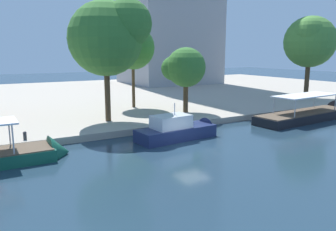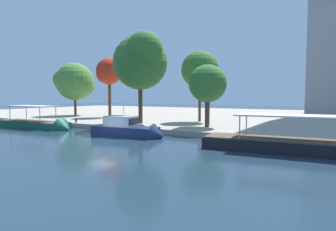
{
  "view_description": "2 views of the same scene",
  "coord_description": "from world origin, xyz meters",
  "px_view_note": "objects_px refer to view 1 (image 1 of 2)",
  "views": [
    {
      "loc": [
        -14.62,
        -21.53,
        7.61
      ],
      "look_at": [
        1.11,
        5.92,
        1.59
      ],
      "focal_mm": 35.49,
      "sensor_mm": 36.0,
      "label": 1
    },
    {
      "loc": [
        20.29,
        -21.45,
        4.45
      ],
      "look_at": [
        3.65,
        6.68,
        2.19
      ],
      "focal_mm": 30.81,
      "sensor_mm": 36.0,
      "label": 2
    }
  ],
  "objects_px": {
    "tree_1": "(133,48)",
    "tree_2": "(310,40)",
    "tree_4": "(109,35)",
    "motor_yacht_1": "(181,132)",
    "tour_boat_2": "(310,116)",
    "tree_3": "(183,67)",
    "mooring_bollard_0": "(25,135)"
  },
  "relations": [
    {
      "from": "motor_yacht_1",
      "to": "tree_1",
      "type": "distance_m",
      "value": 16.44
    },
    {
      "from": "tree_3",
      "to": "tree_1",
      "type": "bearing_deg",
      "value": 120.1
    },
    {
      "from": "motor_yacht_1",
      "to": "tour_boat_2",
      "type": "bearing_deg",
      "value": -6.04
    },
    {
      "from": "tree_4",
      "to": "mooring_bollard_0",
      "type": "bearing_deg",
      "value": -157.71
    },
    {
      "from": "motor_yacht_1",
      "to": "tour_boat_2",
      "type": "height_order",
      "value": "motor_yacht_1"
    },
    {
      "from": "tour_boat_2",
      "to": "tree_1",
      "type": "relative_size",
      "value": 1.46
    },
    {
      "from": "mooring_bollard_0",
      "to": "tree_4",
      "type": "height_order",
      "value": "tree_4"
    },
    {
      "from": "tree_1",
      "to": "tree_4",
      "type": "distance_m",
      "value": 9.15
    },
    {
      "from": "motor_yacht_1",
      "to": "mooring_bollard_0",
      "type": "distance_m",
      "value": 13.17
    },
    {
      "from": "tree_1",
      "to": "tree_2",
      "type": "distance_m",
      "value": 27.05
    },
    {
      "from": "motor_yacht_1",
      "to": "tree_1",
      "type": "xyz_separation_m",
      "value": [
        1.82,
        14.48,
        7.58
      ]
    },
    {
      "from": "tree_3",
      "to": "mooring_bollard_0",
      "type": "bearing_deg",
      "value": -166.12
    },
    {
      "from": "tour_boat_2",
      "to": "tree_2",
      "type": "height_order",
      "value": "tree_2"
    },
    {
      "from": "tour_boat_2",
      "to": "tree_4",
      "type": "bearing_deg",
      "value": 156.15
    },
    {
      "from": "tree_2",
      "to": "tree_1",
      "type": "bearing_deg",
      "value": 168.21
    },
    {
      "from": "motor_yacht_1",
      "to": "tree_4",
      "type": "relative_size",
      "value": 0.71
    },
    {
      "from": "mooring_bollard_0",
      "to": "tree_1",
      "type": "distance_m",
      "value": 19.31
    },
    {
      "from": "tour_boat_2",
      "to": "tree_2",
      "type": "bearing_deg",
      "value": 36.11
    },
    {
      "from": "motor_yacht_1",
      "to": "tree_1",
      "type": "height_order",
      "value": "tree_1"
    },
    {
      "from": "tree_2",
      "to": "tree_4",
      "type": "distance_m",
      "value": 32.15
    },
    {
      "from": "tree_1",
      "to": "tree_2",
      "type": "xyz_separation_m",
      "value": [
        26.45,
        -5.52,
        1.28
      ]
    },
    {
      "from": "mooring_bollard_0",
      "to": "tree_2",
      "type": "bearing_deg",
      "value": 7.2
    },
    {
      "from": "motor_yacht_1",
      "to": "tree_1",
      "type": "relative_size",
      "value": 0.83
    },
    {
      "from": "motor_yacht_1",
      "to": "mooring_bollard_0",
      "type": "xyz_separation_m",
      "value": [
        -12.6,
        3.8,
        0.44
      ]
    },
    {
      "from": "tree_1",
      "to": "tree_3",
      "type": "bearing_deg",
      "value": -59.9
    },
    {
      "from": "tree_1",
      "to": "tree_3",
      "type": "xyz_separation_m",
      "value": [
        3.61,
        -6.22,
        -2.23
      ]
    },
    {
      "from": "tree_2",
      "to": "tour_boat_2",
      "type": "bearing_deg",
      "value": -139.64
    },
    {
      "from": "tree_1",
      "to": "tree_4",
      "type": "height_order",
      "value": "tree_4"
    },
    {
      "from": "tour_boat_2",
      "to": "tree_3",
      "type": "distance_m",
      "value": 15.73
    },
    {
      "from": "tree_1",
      "to": "tree_2",
      "type": "relative_size",
      "value": 0.83
    },
    {
      "from": "tree_2",
      "to": "tree_3",
      "type": "height_order",
      "value": "tree_2"
    },
    {
      "from": "tree_2",
      "to": "tree_4",
      "type": "height_order",
      "value": "tree_2"
    }
  ]
}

